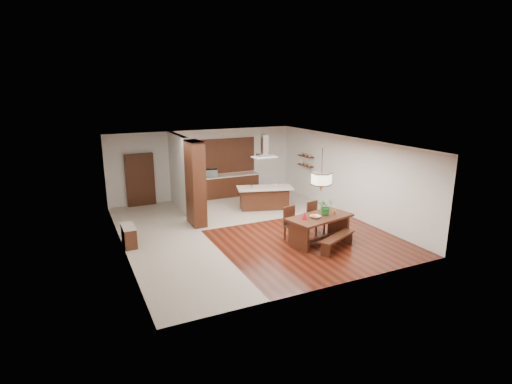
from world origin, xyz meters
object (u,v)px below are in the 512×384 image
dining_bench (337,243)px  hallway_console (129,236)px  pendant_lantern (322,170)px  dining_chair_right (316,218)px  foliage_plant (326,206)px  microwave (211,173)px  dining_chair_left (294,224)px  island_cup (275,185)px  dining_table (320,223)px  fruit_bowl (315,217)px  kitchen_island (264,198)px  range_hood (265,146)px

dining_bench → hallway_console: bearing=151.8°
pendant_lantern → dining_chair_right: bearing=63.0°
foliage_plant → microwave: size_ratio=0.91×
hallway_console → dining_chair_left: 4.98m
foliage_plant → island_cup: foliage_plant is taller
island_cup → dining_chair_right: bearing=-92.4°
dining_table → fruit_bowl: fruit_bowl is taller
kitchen_island → dining_chair_left: bearing=-84.8°
kitchen_island → pendant_lantern: bearing=-74.2°
fruit_bowl → microwave: (-1.08, 6.32, 0.23)m
pendant_lantern → dining_bench: bearing=-77.7°
range_hood → dining_chair_left: bearing=-101.4°
dining_bench → fruit_bowl: fruit_bowl is taller
dining_bench → microwave: bearing=101.8°
dining_chair_right → microwave: size_ratio=1.83×
dining_table → dining_chair_right: bearing=63.0°
dining_chair_right → range_hood: bearing=83.3°
dining_table → dining_chair_left: bearing=141.6°
hallway_console → dining_bench: 6.18m
kitchen_island → microwave: (-1.36, 2.38, 0.66)m
foliage_plant → kitchen_island: (-0.19, 3.79, -0.64)m
range_hood → kitchen_island: bearing=-90.0°
dining_chair_right → island_cup: 3.08m
dining_bench → fruit_bowl: bearing=120.6°
hallway_console → fruit_bowl: fruit_bowl is taller
dining_bench → range_hood: bearing=91.1°
microwave → range_hood: bearing=-45.5°
dining_chair_left → pendant_lantern: bearing=-51.0°
foliage_plant → kitchen_island: size_ratio=0.22×
range_hood → foliage_plant: bearing=-87.2°
kitchen_island → microwave: 2.82m
dining_bench → microwave: microwave is taller
pendant_lantern → dining_table: bearing=0.0°
island_cup → foliage_plant: bearing=-93.7°
hallway_console → range_hood: size_ratio=0.98×
hallway_console → dining_bench: size_ratio=0.58×
hallway_console → foliage_plant: (5.54, -2.14, 0.78)m
dining_bench → range_hood: (-0.09, 4.57, 2.25)m
hallway_console → dining_chair_left: bearing=-20.2°
dining_chair_left → island_cup: 3.47m
range_hood → hallway_console: bearing=-162.8°
pendant_lantern → island_cup: bearing=82.6°
dining_bench → dining_chair_right: bearing=81.7°
dining_chair_left → microwave: bearing=84.1°
foliage_plant → island_cup: 3.69m
dining_table → island_cup: size_ratio=17.53×
fruit_bowl → dining_chair_right: bearing=53.6°
dining_chair_right → foliage_plant: bearing=-112.0°
dining_chair_left → microwave: size_ratio=1.86×
dining_chair_right → island_cup: dining_chair_right is taller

